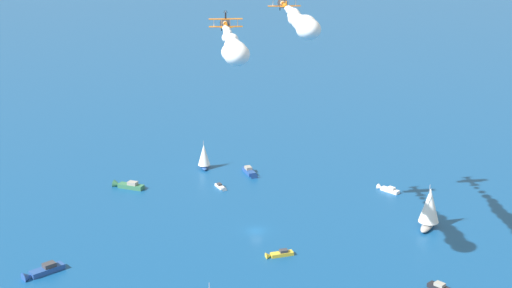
# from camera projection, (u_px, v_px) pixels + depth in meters

# --- Properties ---
(ground_plane) EXTENTS (2000.00, 2000.00, 0.00)m
(ground_plane) POSITION_uv_depth(u_px,v_px,m) (256.00, 231.00, 168.84)
(ground_plane) COLOR navy
(motorboat_near_centre) EXTENTS (6.33, 3.63, 1.79)m
(motorboat_near_centre) POSITION_uv_depth(u_px,v_px,m) (278.00, 254.00, 156.30)
(motorboat_near_centre) COLOR gold
(motorboat_near_centre) RESTS_ON ground_plane
(motorboat_far_port) EXTENTS (7.83, 7.83, 2.56)m
(motorboat_far_port) POSITION_uv_depth(u_px,v_px,m) (42.00, 271.00, 148.41)
(motorboat_far_port) COLOR #23478C
(motorboat_far_port) RESTS_ON ground_plane
(motorboat_far_stbd) EXTENTS (5.97, 5.61, 1.89)m
(motorboat_far_stbd) POSITION_uv_depth(u_px,v_px,m) (387.00, 189.00, 192.70)
(motorboat_far_stbd) COLOR white
(motorboat_far_stbd) RESTS_ON ground_plane
(sailboat_offshore) EXTENTS (4.11, 6.55, 8.16)m
(sailboat_offshore) POSITION_uv_depth(u_px,v_px,m) (204.00, 156.00, 208.65)
(sailboat_offshore) COLOR #23478C
(sailboat_offshore) RESTS_ON ground_plane
(sailboat_trailing) EXTENTS (6.33, 8.90, 11.19)m
(sailboat_trailing) POSITION_uv_depth(u_px,v_px,m) (429.00, 207.00, 169.18)
(sailboat_trailing) COLOR #9E9993
(sailboat_trailing) RESTS_ON ground_plane
(motorboat_ahead) EXTENTS (9.06, 4.78, 2.55)m
(motorboat_ahead) POSITION_uv_depth(u_px,v_px,m) (127.00, 185.00, 194.87)
(motorboat_ahead) COLOR #33704C
(motorboat_ahead) RESTS_ON ground_plane
(motorboat_outer_ring_c) EXTENTS (3.69, 4.94, 1.45)m
(motorboat_outer_ring_c) POSITION_uv_depth(u_px,v_px,m) (221.00, 187.00, 194.46)
(motorboat_outer_ring_c) COLOR white
(motorboat_outer_ring_c) RESTS_ON ground_plane
(motorboat_outer_ring_d) EXTENTS (5.01, 8.17, 2.32)m
(motorboat_outer_ring_d) POSITION_uv_depth(u_px,v_px,m) (250.00, 172.00, 204.85)
(motorboat_outer_ring_d) COLOR #23478C
(motorboat_outer_ring_d) RESTS_ON ground_plane
(biplane_lead) EXTENTS (7.32, 6.92, 3.55)m
(biplane_lead) POSITION_uv_depth(u_px,v_px,m) (226.00, 25.00, 153.65)
(biplane_lead) COLOR orange
(wingwalker_lead) EXTENTS (0.93, 0.25, 1.76)m
(wingwalker_lead) POSITION_uv_depth(u_px,v_px,m) (226.00, 14.00, 152.99)
(wingwalker_lead) COLOR black
(smoke_trail_lead) EXTENTS (8.08, 32.41, 3.83)m
(smoke_trail_lead) POSITION_uv_depth(u_px,v_px,m) (234.00, 48.00, 128.30)
(smoke_trail_lead) COLOR white
(biplane_wingman) EXTENTS (7.32, 6.92, 3.55)m
(biplane_wingman) POSITION_uv_depth(u_px,v_px,m) (284.00, 4.00, 157.79)
(biplane_wingman) COLOR orange
(smoke_trail_wingman) EXTENTS (7.46, 32.25, 3.93)m
(smoke_trail_wingman) POSITION_uv_depth(u_px,v_px,m) (302.00, 23.00, 132.60)
(smoke_trail_wingman) COLOR white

